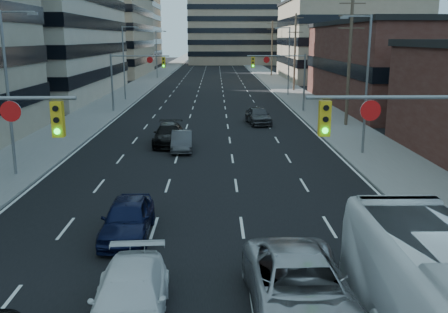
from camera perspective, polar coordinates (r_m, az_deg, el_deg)
road_surface at (r=137.40m, az=-1.29°, el=10.21°), size 18.00×300.00×0.02m
sidewalk_left at (r=137.94m, az=-6.15°, el=10.17°), size 5.00×300.00×0.15m
sidewalk_right at (r=137.81m, az=3.57°, el=10.22°), size 5.00×300.00×0.15m
office_left_far at (r=110.01m, az=-14.35°, el=13.19°), size 20.00×30.00×16.00m
storefront_right_mid at (r=61.82m, az=21.46°, el=9.61°), size 20.00×30.00×9.00m
office_right_far at (r=98.24m, az=13.67°, el=12.67°), size 22.00×28.00×14.00m
bg_block_left at (r=149.99m, az=-12.39°, el=13.99°), size 24.00×24.00×20.00m
bg_block_right at (r=140.72m, az=12.16°, el=12.43°), size 22.00×22.00×12.00m
signal_near_right at (r=16.92m, az=22.46°, el=1.31°), size 6.59×0.33×6.00m
signal_far_left at (r=52.96m, az=-10.26°, el=9.62°), size 6.09×0.33×6.00m
signal_far_right at (r=52.75m, az=6.70°, el=9.73°), size 6.09×0.33×6.00m
utility_pole_block at (r=44.72m, az=14.14°, el=10.68°), size 2.20×0.28×11.00m
utility_pole_midblock at (r=74.10m, az=8.11°, el=11.85°), size 2.20×0.28×11.00m
utility_pole_distant at (r=103.84m, az=5.50°, el=12.32°), size 2.20×0.28×11.00m
streetlight_left_near at (r=29.47m, az=-23.25°, el=7.40°), size 2.03×0.22×9.00m
streetlight_left_mid at (r=63.22m, az=-11.26°, el=10.83°), size 2.03×0.22×9.00m
streetlight_left_far at (r=97.85m, az=-7.63°, el=11.78°), size 2.03×0.22×9.00m
streetlight_right_near at (r=33.69m, az=15.78°, el=8.59°), size 2.03×0.22×9.00m
streetlight_right_far at (r=67.92m, az=7.30°, el=11.14°), size 2.03×0.22×9.00m
white_van at (r=14.18m, az=-10.73°, el=-15.74°), size 2.27×5.06×1.44m
silver_suv at (r=14.33m, az=8.73°, el=-14.73°), size 3.00×6.20×1.70m
sedan_blue at (r=19.83m, az=-10.97°, el=-6.96°), size 1.85×4.50×1.53m
sedan_grey_center at (r=34.48m, az=-4.83°, el=1.77°), size 1.57×4.08×1.33m
sedan_black_far at (r=36.47m, az=-6.33°, el=2.51°), size 2.18×5.20×1.50m
sedan_grey_right at (r=45.18m, az=3.93°, el=4.71°), size 2.42×4.83×1.58m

